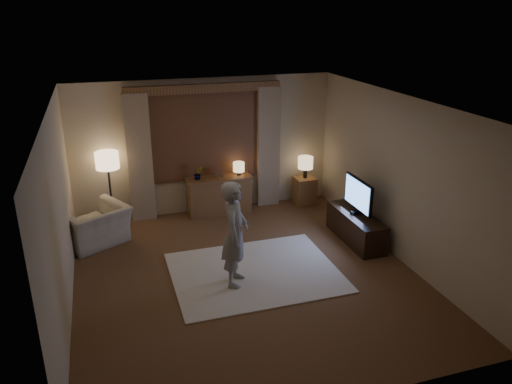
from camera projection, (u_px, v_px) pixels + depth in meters
name	position (u px, v px, depth m)	size (l,w,h in m)	color
room	(236.00, 182.00, 7.53)	(5.04, 5.54, 2.64)	brown
rug	(255.00, 272.00, 7.64)	(2.50, 2.00, 0.02)	beige
sideboard	(219.00, 196.00, 9.71)	(1.20, 0.40, 0.70)	brown
picture_frame	(219.00, 174.00, 9.56)	(0.16, 0.02, 0.20)	brown
plant	(198.00, 174.00, 9.42)	(0.17, 0.13, 0.30)	#999999
table_lamp_sideboard	(239.00, 167.00, 9.63)	(0.22, 0.22, 0.30)	black
floor_lamp	(108.00, 164.00, 8.85)	(0.41, 0.41, 1.42)	black
armchair	(94.00, 226.00, 8.46)	(1.02, 0.89, 0.67)	#BFB69D
side_table	(304.00, 191.00, 10.20)	(0.40, 0.40, 0.56)	brown
table_lamp_side	(305.00, 163.00, 9.99)	(0.30, 0.30, 0.44)	black
tv_stand	(356.00, 227.00, 8.60)	(0.45, 1.40, 0.50)	black
tv	(358.00, 195.00, 8.39)	(0.21, 0.87, 0.63)	black
person	(235.00, 234.00, 7.07)	(0.57, 0.38, 1.57)	#A8A39B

